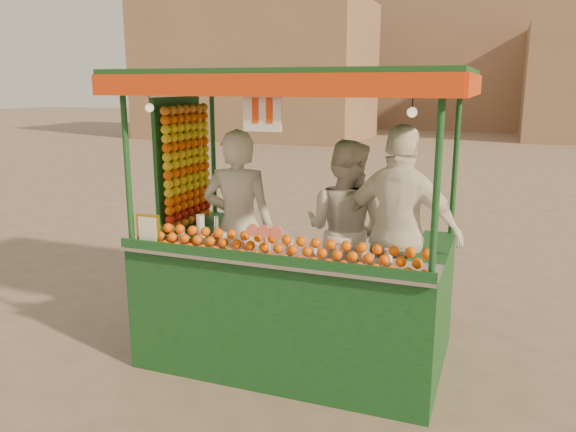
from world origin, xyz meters
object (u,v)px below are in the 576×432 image
at_px(vendor_left, 239,226).
at_px(vendor_right, 400,233).
at_px(vendor_middle, 345,230).
at_px(juice_cart, 287,271).

height_order(vendor_left, vendor_right, vendor_right).
bearing_deg(vendor_middle, vendor_left, 34.18).
relative_size(juice_cart, vendor_right, 1.53).
xyz_separation_m(juice_cart, vendor_right, (0.94, 0.20, 0.38)).
distance_m(juice_cart, vendor_right, 1.04).
relative_size(vendor_left, vendor_middle, 1.06).
bearing_deg(juice_cart, vendor_right, 12.05).
height_order(juice_cart, vendor_middle, juice_cart).
distance_m(juice_cart, vendor_left, 0.62).
relative_size(juice_cart, vendor_left, 1.60).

